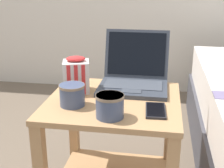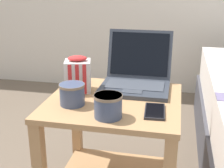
{
  "view_description": "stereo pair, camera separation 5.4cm",
  "coord_description": "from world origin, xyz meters",
  "px_view_note": "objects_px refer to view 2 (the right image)",
  "views": [
    {
      "loc": [
        0.19,
        -1.18,
        1.03
      ],
      "look_at": [
        0.0,
        -0.04,
        0.62
      ],
      "focal_mm": 50.0,
      "sensor_mm": 36.0,
      "label": 1
    },
    {
      "loc": [
        0.24,
        -1.17,
        1.03
      ],
      "look_at": [
        0.0,
        -0.04,
        0.62
      ],
      "focal_mm": 50.0,
      "sensor_mm": 36.0,
      "label": 2
    }
  ],
  "objects_px": {
    "laptop": "(136,76)",
    "snack_bag": "(78,75)",
    "mug_front_left": "(72,93)",
    "mug_front_right": "(108,104)",
    "cell_phone": "(155,111)"
  },
  "relations": [
    {
      "from": "mug_front_right",
      "to": "cell_phone",
      "type": "xyz_separation_m",
      "value": [
        0.16,
        0.07,
        -0.04
      ]
    },
    {
      "from": "laptop",
      "to": "snack_bag",
      "type": "height_order",
      "value": "laptop"
    },
    {
      "from": "mug_front_right",
      "to": "cell_phone",
      "type": "bearing_deg",
      "value": 24.0
    },
    {
      "from": "mug_front_left",
      "to": "cell_phone",
      "type": "height_order",
      "value": "mug_front_left"
    },
    {
      "from": "mug_front_left",
      "to": "mug_front_right",
      "type": "height_order",
      "value": "same"
    },
    {
      "from": "laptop",
      "to": "mug_front_left",
      "type": "bearing_deg",
      "value": -130.05
    },
    {
      "from": "laptop",
      "to": "snack_bag",
      "type": "relative_size",
      "value": 1.95
    },
    {
      "from": "mug_front_right",
      "to": "cell_phone",
      "type": "height_order",
      "value": "mug_front_right"
    },
    {
      "from": "mug_front_left",
      "to": "mug_front_right",
      "type": "xyz_separation_m",
      "value": [
        0.16,
        -0.08,
        0.0
      ]
    },
    {
      "from": "mug_front_left",
      "to": "laptop",
      "type": "bearing_deg",
      "value": 49.95
    },
    {
      "from": "mug_front_left",
      "to": "cell_phone",
      "type": "bearing_deg",
      "value": -1.66
    },
    {
      "from": "snack_bag",
      "to": "cell_phone",
      "type": "bearing_deg",
      "value": -24.72
    },
    {
      "from": "mug_front_left",
      "to": "mug_front_right",
      "type": "distance_m",
      "value": 0.18
    },
    {
      "from": "snack_bag",
      "to": "cell_phone",
      "type": "xyz_separation_m",
      "value": [
        0.35,
        -0.16,
        -0.07
      ]
    },
    {
      "from": "laptop",
      "to": "mug_front_right",
      "type": "bearing_deg",
      "value": -99.02
    }
  ]
}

